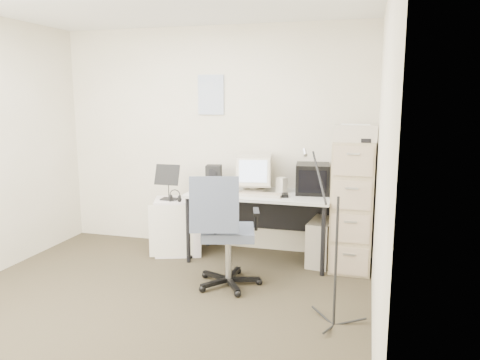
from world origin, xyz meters
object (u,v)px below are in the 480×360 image
(filing_cabinet, at_px, (352,205))
(side_cart, at_px, (179,226))
(desk, at_px, (260,226))
(office_chair, at_px, (228,230))

(filing_cabinet, distance_m, side_cart, 1.90)
(side_cart, bearing_deg, desk, -17.26)
(office_chair, relative_size, side_cart, 1.71)
(filing_cabinet, relative_size, side_cart, 2.10)
(filing_cabinet, height_order, side_cart, filing_cabinet)
(desk, relative_size, side_cart, 2.43)
(office_chair, distance_m, side_cart, 1.11)
(side_cart, bearing_deg, office_chair, -62.02)
(filing_cabinet, bearing_deg, desk, -178.19)
(filing_cabinet, relative_size, office_chair, 1.23)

